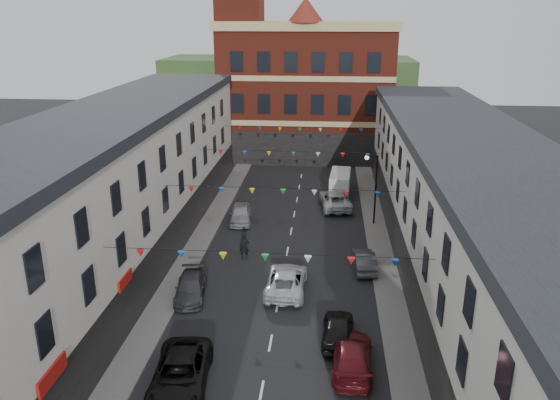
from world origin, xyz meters
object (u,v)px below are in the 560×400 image
(car_right_e, at_px, (364,261))
(car_left_d, at_px, (190,287))
(car_right_f, at_px, (335,200))
(moving_car, at_px, (286,280))
(street_lamp, at_px, (373,180))
(white_van, at_px, (340,183))
(car_left_c, at_px, (180,374))
(car_right_c, at_px, (352,356))
(car_left_e, at_px, (241,214))
(car_right_d, at_px, (338,329))
(pedestrian, at_px, (244,246))

(car_right_e, bearing_deg, car_left_d, 20.02)
(car_right_f, bearing_deg, moving_car, 72.53)
(street_lamp, distance_m, white_van, 9.09)
(white_van, bearing_deg, car_left_c, -100.69)
(car_right_c, bearing_deg, car_right_f, -86.63)
(white_van, bearing_deg, car_right_f, -92.58)
(car_left_e, height_order, car_right_c, car_left_e)
(car_right_e, xyz_separation_m, car_right_f, (-1.90, 12.57, 0.13))
(car_left_d, xyz_separation_m, car_right_f, (9.10, 17.41, 0.15))
(car_right_c, xyz_separation_m, car_right_e, (1.23, 11.29, -0.07))
(car_left_e, xyz_separation_m, car_right_d, (8.01, -17.21, -0.03))
(car_left_d, bearing_deg, car_right_c, -41.32)
(car_left_d, relative_size, white_van, 0.90)
(car_left_d, relative_size, car_right_d, 1.05)
(moving_car, bearing_deg, white_van, -99.29)
(car_left_c, bearing_deg, car_left_e, 86.26)
(car_left_e, relative_size, white_van, 0.90)
(car_right_c, bearing_deg, pedestrian, -57.63)
(car_left_d, xyz_separation_m, moving_car, (5.88, 1.31, 0.10))
(car_right_c, height_order, pedestrian, pedestrian)
(moving_car, xyz_separation_m, white_van, (3.70, 20.34, 0.33))
(car_left_d, bearing_deg, car_right_d, -32.09)
(car_right_f, bearing_deg, car_right_e, 92.42)
(car_left_c, relative_size, car_right_d, 1.34)
(street_lamp, height_order, car_left_d, street_lamp)
(car_right_f, distance_m, white_van, 4.28)
(car_left_c, height_order, car_right_d, car_left_c)
(car_left_e, distance_m, white_van, 12.05)
(white_van, relative_size, pedestrian, 2.51)
(car_left_c, bearing_deg, car_right_e, 50.14)
(car_right_c, distance_m, white_van, 28.11)
(car_right_c, distance_m, car_right_e, 11.36)
(car_right_e, relative_size, white_van, 0.82)
(car_left_e, height_order, car_right_d, car_left_e)
(street_lamp, xyz_separation_m, car_left_d, (-12.05, -13.37, -3.27))
(car_left_c, distance_m, car_right_c, 8.40)
(car_right_d, relative_size, car_right_e, 1.05)
(car_right_c, relative_size, car_right_e, 1.25)
(car_right_c, height_order, white_van, white_van)
(car_left_d, bearing_deg, car_left_c, -86.99)
(car_left_c, xyz_separation_m, car_right_d, (7.43, 4.60, -0.07))
(car_left_c, distance_m, car_right_f, 27.13)
(car_left_e, xyz_separation_m, white_van, (8.50, 8.54, 0.33))
(car_left_c, height_order, car_left_d, car_left_c)
(street_lamp, height_order, car_right_f, street_lamp)
(car_right_c, bearing_deg, car_left_e, -64.30)
(car_right_d, distance_m, car_right_f, 21.50)
(car_right_f, bearing_deg, car_left_d, 56.23)
(street_lamp, distance_m, pedestrian, 12.51)
(street_lamp, height_order, car_left_e, street_lamp)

